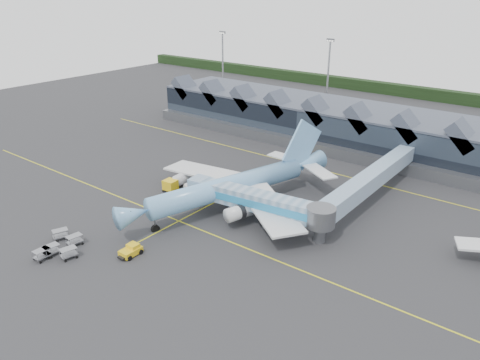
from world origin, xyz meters
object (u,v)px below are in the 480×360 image
Objects in this scene: jet_bridge at (266,204)px; fuel_truck at (183,179)px; main_airliner at (235,185)px; pushback_tug at (131,251)px.

jet_bridge is 2.76× the size of fuel_truck.
main_airliner reaches higher than fuel_truck.
main_airliner is 9.43m from jet_bridge.
fuel_truck is 25.44m from pushback_tug.
jet_bridge is at bearing 59.70° from pushback_tug.
jet_bridge is (8.92, -3.06, -0.00)m from main_airliner.
fuel_truck is (-22.15, 3.10, -2.33)m from jet_bridge.
fuel_truck is (-13.23, 0.04, -2.33)m from main_airliner.
fuel_truck is at bearing 114.98° from pushback_tug.
jet_bridge is 22.49m from fuel_truck.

